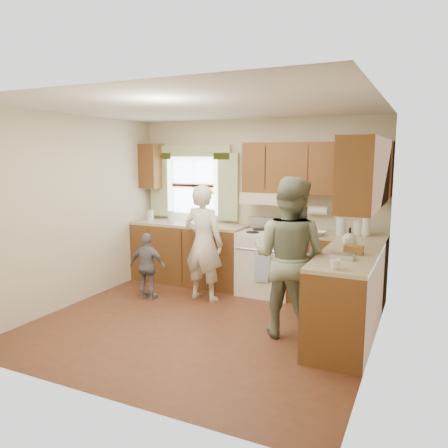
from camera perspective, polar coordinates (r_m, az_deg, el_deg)
The scene contains 6 objects.
room at distance 4.97m, azimuth -3.01°, elevation 0.56°, with size 3.80×3.80×3.80m.
kitchen_fixtures at distance 5.79m, azimuth 7.48°, elevation -2.44°, with size 3.80×2.25×2.15m.
stove at distance 6.30m, azimuth 5.69°, elevation -4.93°, with size 0.76×0.67×1.07m.
woman_left at distance 5.94m, azimuth -2.70°, elevation -2.50°, with size 0.58×0.38×1.59m, color silver.
woman_right at distance 4.80m, azimuth 8.48°, elevation -4.36°, with size 0.85×0.67×1.76m, color #223B27.
child at distance 6.12m, azimuth -9.93°, elevation -5.47°, with size 0.54×0.23×0.93m, color slate.
Camera 1 is at (2.33, -4.33, 1.98)m, focal length 35.00 mm.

